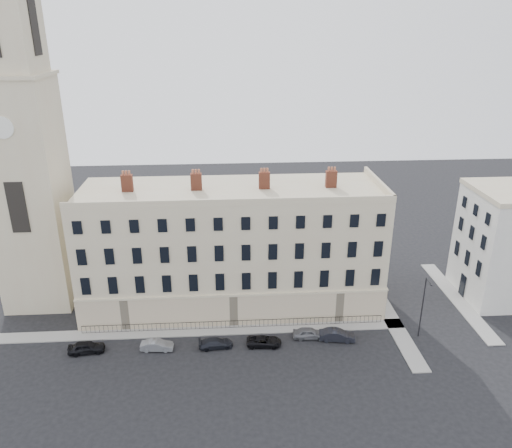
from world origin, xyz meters
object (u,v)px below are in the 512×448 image
(car_a, at_px, (86,347))
(car_c, at_px, (216,343))
(car_d, at_px, (264,341))
(car_f, at_px, (337,335))
(streetlamp, at_px, (423,305))
(car_e, at_px, (309,333))
(car_b, at_px, (157,345))

(car_a, distance_m, car_c, 13.97)
(car_d, distance_m, car_f, 8.30)
(car_a, relative_size, streetlamp, 0.51)
(car_a, distance_m, car_e, 24.56)
(car_a, relative_size, car_f, 0.97)
(car_d, distance_m, car_e, 5.35)
(car_f, bearing_deg, streetlamp, -80.76)
(car_f, relative_size, streetlamp, 0.53)
(car_b, xyz_separation_m, streetlamp, (29.51, 0.55, 3.59))
(car_e, distance_m, streetlamp, 13.03)
(streetlamp, bearing_deg, car_f, 179.41)
(car_b, distance_m, streetlamp, 29.73)
(car_a, bearing_deg, streetlamp, -96.17)
(car_c, height_order, car_e, car_e)
(car_f, bearing_deg, car_d, 101.77)
(car_a, distance_m, car_f, 27.58)
(car_a, distance_m, streetlamp, 37.23)
(car_d, height_order, car_f, car_f)
(streetlamp, bearing_deg, car_e, 176.46)
(car_a, relative_size, car_e, 1.03)
(car_d, bearing_deg, car_e, -74.17)
(car_e, relative_size, car_f, 0.94)
(car_d, xyz_separation_m, car_e, (5.25, 1.06, 0.10))
(car_a, height_order, streetlamp, streetlamp)
(car_a, height_order, car_b, car_a)
(car_a, xyz_separation_m, car_b, (7.56, -0.04, -0.08))
(car_e, bearing_deg, car_f, -98.02)
(car_b, bearing_deg, car_d, -86.48)
(car_c, relative_size, car_e, 1.00)
(car_e, bearing_deg, car_a, 95.93)
(car_b, relative_size, car_d, 0.92)
(car_a, bearing_deg, car_b, -97.28)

